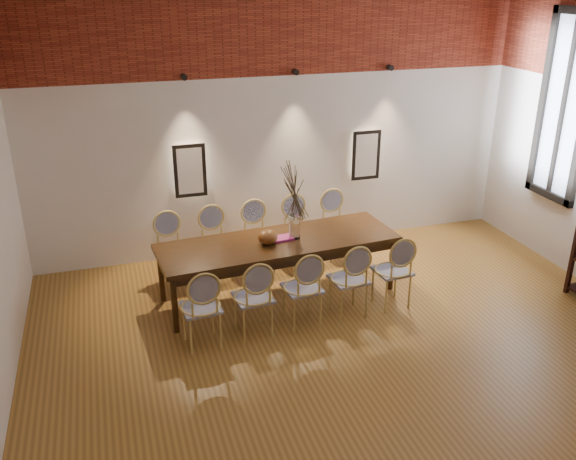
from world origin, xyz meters
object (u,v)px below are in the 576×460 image
object	(u,v)px
dining_table	(279,268)
chair_far_b	(216,245)
chair_far_c	(259,239)
chair_far_e	(337,226)
book	(282,238)
chair_near_c	(302,288)
chair_far_a	(172,252)
chair_far_d	(299,232)
vase	(295,227)
bowl	(268,237)
chair_near_a	(201,307)
chair_near_d	(348,279)
chair_near_e	(392,271)
chair_near_b	(253,297)

from	to	relation	value
dining_table	chair_far_b	distance (m)	0.96
chair_far_c	chair_far_e	distance (m)	1.18
chair_far_b	book	size ratio (longest dim) A/B	3.62
chair_near_c	chair_far_c	size ratio (longest dim) A/B	1.00
chair_far_a	chair_far_d	bearing A→B (deg)	-180.00
vase	book	xyz separation A→B (m)	(-0.16, -0.00, -0.14)
chair_far_d	bowl	xyz separation A→B (m)	(-0.68, -0.86, 0.37)
chair_far_a	chair_far_e	distance (m)	2.36
chair_far_d	bowl	bearing A→B (deg)	47.21
chair_near_a	chair_far_e	xyz separation A→B (m)	(2.23, 1.69, 0.00)
chair_near_a	chair_far_d	size ratio (longest dim) A/B	1.00
vase	chair_far_c	bearing A→B (deg)	110.30
chair_far_c	chair_far_d	distance (m)	0.59
chair_far_b	vase	distance (m)	1.18
chair_near_d	bowl	bearing A→B (deg)	136.60
chair_far_b	chair_far_a	bearing A→B (deg)	0.00
chair_near_e	chair_far_a	size ratio (longest dim) A/B	1.00
chair_near_b	chair_far_c	xyz separation A→B (m)	(0.47, 1.55, 0.00)
chair_near_c	chair_far_d	xyz separation A→B (m)	(0.47, 1.55, 0.00)
chair_near_d	chair_near_e	xyz separation A→B (m)	(0.59, 0.05, 0.00)
chair_near_e	chair_far_e	xyz separation A→B (m)	(-0.12, 1.50, 0.00)
chair_near_b	book	world-z (taller)	chair_near_b
vase	book	size ratio (longest dim) A/B	1.15
chair_far_c	chair_near_e	bearing A→B (deg)	128.04
bowl	chair_near_d	bearing A→B (deg)	-38.93
chair_far_a	chair_near_b	bearing A→B (deg)	111.36
chair_near_e	book	world-z (taller)	chair_near_e
chair_near_d	chair_far_d	size ratio (longest dim) A/B	1.00
chair_far_b	book	xyz separation A→B (m)	(0.70, -0.69, 0.30)
chair_far_a	chair_far_c	distance (m)	1.18
chair_near_e	chair_far_b	distance (m)	2.33
chair_near_e	bowl	size ratio (longest dim) A/B	3.92
chair_near_a	chair_far_c	bearing A→B (deg)	51.96
book	bowl	bearing A→B (deg)	-159.13
chair_near_d	chair_near_a	bearing A→B (deg)	180.00
dining_table	chair_near_d	size ratio (longest dim) A/B	3.14
vase	chair_near_e	bearing A→B (deg)	-33.50
chair_far_e	bowl	size ratio (longest dim) A/B	3.92
chair_far_c	chair_far_e	world-z (taller)	same
chair_far_c	chair_far_e	size ratio (longest dim) A/B	1.00
vase	bowl	size ratio (longest dim) A/B	1.25
vase	chair_far_d	bearing A→B (deg)	67.96
chair_near_c	chair_far_c	xyz separation A→B (m)	(-0.12, 1.50, 0.00)
chair_near_e	chair_far_c	world-z (taller)	same
chair_near_c	bowl	distance (m)	0.81
chair_far_a	chair_far_b	distance (m)	0.59
chair_near_c	book	bearing A→B (deg)	85.75
chair_far_c	chair_near_a	bearing A→B (deg)	51.96
chair_near_a	chair_far_a	bearing A→B (deg)	90.00
chair_far_b	dining_table	bearing A→B (deg)	128.04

